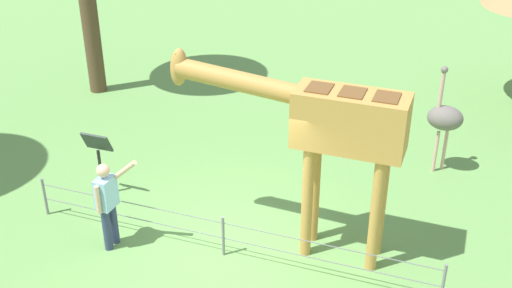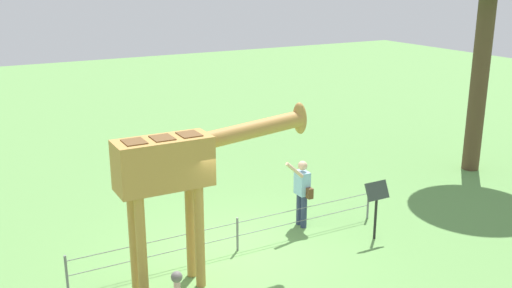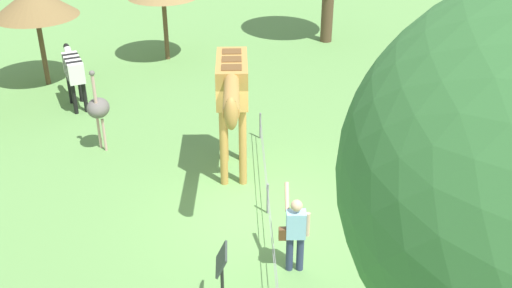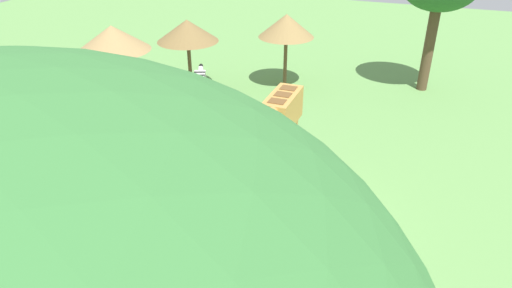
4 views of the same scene
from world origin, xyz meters
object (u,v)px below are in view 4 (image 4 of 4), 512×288
Objects in this scene: shade_hut_aside at (286,26)px; shade_hut_far at (113,38)px; giraffe at (279,120)px; zebra at (200,84)px; shade_hut_near at (187,31)px; ostrich at (196,115)px; visitor at (279,247)px; info_sign at (202,262)px.

shade_hut_far is at bearing -47.29° from shade_hut_aside.
giraffe is at bearing 15.75° from shade_hut_aside.
shade_hut_aside reaches higher than zebra.
zebra is 0.57× the size of shade_hut_near.
shade_hut_aside is at bearing 170.61° from ostrich.
shade_hut_aside is (-8.17, -2.30, 0.43)m from giraffe.
giraffe is 2.15× the size of zebra.
shade_hut_near is (-9.40, -7.10, 1.79)m from visitor.
info_sign is at bearing 26.87° from zebra.
shade_hut_far reaches higher than giraffe.
zebra is 2.71m from shade_hut_near.
visitor is at bearing 127.78° from info_sign.
zebra is at bearing 37.40° from shade_hut_near.
shade_hut_far is (2.79, -1.65, 0.25)m from shade_hut_near.
visitor is at bearing 18.55° from giraffe.
shade_hut_aside is (-3.91, 2.31, 1.55)m from zebra.
giraffe reaches higher than ostrich.
shade_hut_near is at bearing -135.33° from giraffe.
info_sign is at bearing 27.96° from ostrich.
visitor is 0.94× the size of zebra.
giraffe is at bearing 66.88° from shade_hut_far.
ostrich is at bearing 24.36° from zebra.
giraffe is 8.51m from shade_hut_near.
zebra is 0.79× the size of ostrich.
visitor is at bearing 16.57° from shade_hut_aside.
ostrich is 6.77m from info_sign.
zebra is at bearing -30.54° from shade_hut_aside.
giraffe is 1.19× the size of shade_hut_aside.
shade_hut_aside is at bearing -170.60° from info_sign.
info_sign is (7.66, 7.40, -1.99)m from shade_hut_far.
shade_hut_aside reaches higher than shade_hut_near.
zebra is 0.52× the size of shade_hut_far.
visitor reaches higher than info_sign.
shade_hut_near is 0.98× the size of shade_hut_aside.
visitor is 12.16m from shade_hut_aside.
zebra is 0.55× the size of shade_hut_aside.
shade_hut_aside is at bearing -164.25° from giraffe.
visitor is at bearing 36.99° from zebra.
visitor is 0.49× the size of shade_hut_far.
ostrich is at bearing -137.49° from visitor.
shade_hut_far is at bearing -111.66° from ostrich.
shade_hut_near is (-4.47, -2.58, 1.51)m from ostrich.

